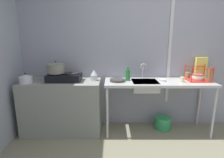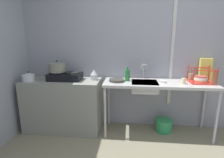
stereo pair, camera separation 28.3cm
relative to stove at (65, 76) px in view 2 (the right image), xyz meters
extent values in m
cube|color=gray|center=(1.43, 0.33, 0.47)|extent=(5.20, 0.10, 2.79)
cube|color=#BBBAB9|center=(1.72, 0.27, 0.61)|extent=(0.05, 0.01, 2.23)
cube|color=gray|center=(-0.06, 0.00, -0.49)|extent=(1.25, 0.56, 0.86)
cube|color=#BBBAB9|center=(1.49, 0.00, -0.08)|extent=(1.70, 0.56, 0.04)
cylinder|color=#BBB8B4|center=(0.68, -0.24, -0.51)|extent=(0.04, 0.04, 0.82)
cylinder|color=#B4B7C0|center=(2.30, -0.24, -0.51)|extent=(0.04, 0.04, 0.82)
cylinder|color=#B5B5BE|center=(0.68, 0.24, -0.51)|extent=(0.04, 0.04, 0.82)
cylinder|color=#C1B4B6|center=(2.30, 0.24, -0.51)|extent=(0.04, 0.04, 0.82)
cube|color=black|center=(0.00, 0.00, -0.01)|extent=(0.52, 0.32, 0.11)
cylinder|color=black|center=(-0.12, 0.00, 0.06)|extent=(0.22, 0.22, 0.02)
cylinder|color=black|center=(0.12, 0.00, 0.06)|extent=(0.22, 0.22, 0.02)
cylinder|color=slate|center=(-0.12, 0.00, 0.14)|extent=(0.27, 0.27, 0.14)
cone|color=slate|center=(-0.12, 0.00, 0.22)|extent=(0.28, 0.28, 0.03)
sphere|color=black|center=(-0.12, 0.00, 0.25)|extent=(0.02, 0.02, 0.02)
cylinder|color=silver|center=(-0.54, -0.14, -0.01)|extent=(0.19, 0.19, 0.10)
cone|color=silver|center=(-0.54, -0.14, 0.06)|extent=(0.20, 0.20, 0.03)
sphere|color=black|center=(-0.54, -0.14, 0.09)|extent=(0.02, 0.02, 0.02)
cylinder|color=#B9BDC1|center=(0.46, 0.05, -0.02)|extent=(0.11, 0.11, 0.09)
cone|color=#B9BDC1|center=(0.46, 0.05, 0.07)|extent=(0.10, 0.10, 0.08)
cube|color=#BBBAB9|center=(1.27, -0.02, -0.13)|extent=(0.40, 0.38, 0.14)
cylinder|color=#BBBAB9|center=(1.27, 0.20, 0.04)|extent=(0.02, 0.02, 0.20)
torus|color=#BBBAB9|center=(1.27, 0.16, 0.14)|extent=(0.11, 0.02, 0.11)
cylinder|color=#3B3734|center=(0.84, -0.02, -0.04)|extent=(0.24, 0.24, 0.04)
cylinder|color=red|center=(1.97, -0.11, 0.06)|extent=(0.01, 0.01, 0.25)
cylinder|color=red|center=(2.29, -0.11, 0.06)|extent=(0.01, 0.01, 0.25)
cylinder|color=red|center=(1.97, 0.17, 0.06)|extent=(0.01, 0.01, 0.25)
cylinder|color=red|center=(2.29, 0.17, 0.06)|extent=(0.01, 0.01, 0.25)
cylinder|color=red|center=(2.13, -0.11, 0.15)|extent=(0.33, 0.01, 0.01)
cylinder|color=red|center=(2.13, 0.17, 0.15)|extent=(0.33, 0.01, 0.01)
cube|color=red|center=(2.13, 0.03, -0.06)|extent=(0.35, 0.29, 0.01)
cylinder|color=#C4584A|center=(2.13, 0.03, -0.04)|extent=(0.20, 0.20, 0.03)
cylinder|color=beige|center=(2.12, 0.04, -0.01)|extent=(0.19, 0.19, 0.03)
cylinder|color=white|center=(2.12, 0.03, 0.01)|extent=(0.18, 0.18, 0.03)
cylinder|color=#B7494B|center=(2.12, 0.04, 0.03)|extent=(0.17, 0.17, 0.03)
cylinder|color=beige|center=(1.84, -0.07, -0.02)|extent=(0.07, 0.07, 0.08)
cylinder|color=white|center=(1.55, -0.02, -0.04)|extent=(0.11, 0.11, 0.04)
cylinder|color=#257035|center=(1.01, 0.04, 0.03)|extent=(0.07, 0.07, 0.18)
cylinder|color=#257035|center=(1.01, 0.04, 0.14)|extent=(0.03, 0.03, 0.05)
cylinder|color=brown|center=(2.27, -0.07, 0.04)|extent=(0.08, 0.08, 0.20)
cylinder|color=brown|center=(2.27, -0.07, 0.16)|extent=(0.04, 0.04, 0.03)
cube|color=#DFD357|center=(2.25, 0.22, 0.12)|extent=(0.19, 0.07, 0.35)
cylinder|color=#907253|center=(2.04, 0.21, -0.01)|extent=(0.09, 0.09, 0.10)
cylinder|color=olive|center=(2.04, 0.21, 0.05)|extent=(0.04, 0.04, 0.16)
cylinder|color=#2C8F52|center=(1.63, 0.07, -0.82)|extent=(0.27, 0.27, 0.20)
camera|label=1|loc=(0.75, -2.76, 0.62)|focal=28.70mm
camera|label=2|loc=(1.04, -2.74, 0.62)|focal=28.70mm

